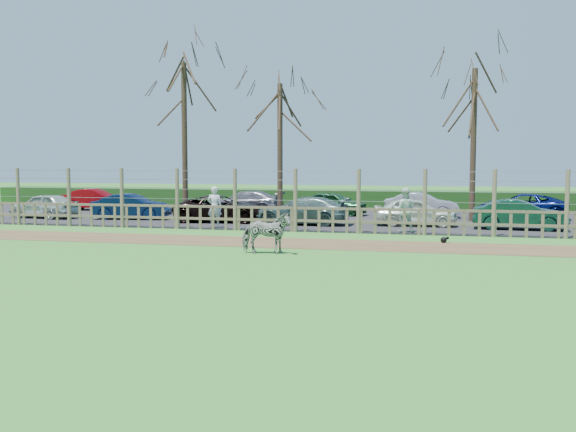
% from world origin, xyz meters
% --- Properties ---
extents(ground, '(120.00, 120.00, 0.00)m').
position_xyz_m(ground, '(0.00, 0.00, 0.00)').
color(ground, '#529935').
rests_on(ground, ground).
extents(dirt_strip, '(34.00, 2.80, 0.01)m').
position_xyz_m(dirt_strip, '(0.00, 4.50, 0.01)').
color(dirt_strip, brown).
rests_on(dirt_strip, ground).
extents(asphalt, '(44.00, 13.00, 0.04)m').
position_xyz_m(asphalt, '(0.00, 14.50, 0.02)').
color(asphalt, '#232326').
rests_on(asphalt, ground).
extents(hedge, '(46.00, 2.00, 1.10)m').
position_xyz_m(hedge, '(0.00, 21.50, 0.55)').
color(hedge, '#1E4716').
rests_on(hedge, ground).
extents(fence, '(30.16, 0.16, 2.50)m').
position_xyz_m(fence, '(0.00, 8.00, 0.80)').
color(fence, brown).
rests_on(fence, ground).
extents(tree_left, '(4.80, 4.80, 7.88)m').
position_xyz_m(tree_left, '(-6.50, 12.50, 5.62)').
color(tree_left, '#3D2B1E').
rests_on(tree_left, ground).
extents(tree_mid, '(4.80, 4.80, 6.83)m').
position_xyz_m(tree_mid, '(-2.00, 13.50, 4.87)').
color(tree_mid, '#3D2B1E').
rests_on(tree_mid, ground).
extents(tree_right, '(4.80, 4.80, 7.35)m').
position_xyz_m(tree_right, '(7.00, 14.00, 5.24)').
color(tree_right, '#3D2B1E').
rests_on(tree_right, ground).
extents(zebra, '(1.59, 0.93, 1.26)m').
position_xyz_m(zebra, '(0.49, 1.83, 0.63)').
color(zebra, gray).
rests_on(zebra, ground).
extents(visitor_a, '(0.63, 0.41, 1.72)m').
position_xyz_m(visitor_a, '(-3.56, 8.51, 0.90)').
color(visitor_a, silver).
rests_on(visitor_a, asphalt).
extents(visitor_b, '(0.89, 0.72, 1.72)m').
position_xyz_m(visitor_b, '(4.21, 8.59, 0.90)').
color(visitor_b, silver).
rests_on(visitor_b, asphalt).
extents(crow, '(0.29, 0.21, 0.23)m').
position_xyz_m(crow, '(5.72, 5.73, 0.11)').
color(crow, black).
rests_on(crow, ground).
extents(car_0, '(3.68, 1.89, 1.20)m').
position_xyz_m(car_0, '(-13.25, 10.97, 0.64)').
color(car_0, '#B5C6BB').
rests_on(car_0, asphalt).
extents(car_1, '(3.78, 1.76, 1.20)m').
position_xyz_m(car_1, '(-8.80, 11.39, 0.64)').
color(car_1, '#0A1B3F').
rests_on(car_1, asphalt).
extents(car_2, '(4.53, 2.51, 1.20)m').
position_xyz_m(car_2, '(-4.13, 11.00, 0.64)').
color(car_2, black).
rests_on(car_2, asphalt).
extents(car_3, '(4.17, 1.77, 1.20)m').
position_xyz_m(car_3, '(-0.32, 10.68, 0.64)').
color(car_3, '#4E6A64').
rests_on(car_3, asphalt).
extents(car_4, '(3.57, 1.54, 1.20)m').
position_xyz_m(car_4, '(4.54, 11.16, 0.64)').
color(car_4, silver).
rests_on(car_4, asphalt).
extents(car_5, '(3.72, 1.50, 1.20)m').
position_xyz_m(car_5, '(8.71, 10.62, 0.64)').
color(car_5, '#12412F').
rests_on(car_5, asphalt).
extents(car_7, '(3.75, 1.62, 1.20)m').
position_xyz_m(car_7, '(-13.55, 16.26, 0.64)').
color(car_7, maroon).
rests_on(car_7, asphalt).
extents(car_9, '(4.19, 1.83, 1.20)m').
position_xyz_m(car_9, '(-4.52, 15.75, 0.64)').
color(car_9, slate).
rests_on(car_9, asphalt).
extents(car_10, '(3.68, 1.89, 1.20)m').
position_xyz_m(car_10, '(0.20, 16.00, 0.64)').
color(car_10, '#1C532A').
rests_on(car_10, asphalt).
extents(car_11, '(3.65, 1.28, 1.20)m').
position_xyz_m(car_11, '(4.68, 15.77, 0.64)').
color(car_11, '#BEB4C6').
rests_on(car_11, asphalt).
extents(car_12, '(4.53, 2.51, 1.20)m').
position_xyz_m(car_12, '(9.38, 15.97, 0.64)').
color(car_12, '#061051').
rests_on(car_12, asphalt).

